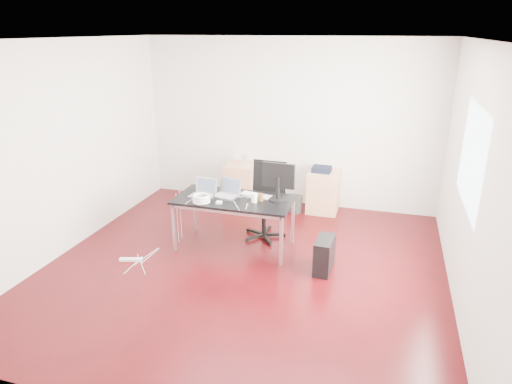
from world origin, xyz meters
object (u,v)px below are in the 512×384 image
(office_chair, at_px, (266,197))
(filing_cabinet_left, at_px, (241,184))
(filing_cabinet_right, at_px, (323,191))
(desk, at_px, (234,202))
(pc_tower, at_px, (324,255))

(office_chair, relative_size, filing_cabinet_left, 1.54)
(office_chair, xyz_separation_m, filing_cabinet_right, (0.67, 1.17, -0.26))
(office_chair, distance_m, filing_cabinet_right, 1.38)
(desk, relative_size, office_chair, 1.48)
(filing_cabinet_left, bearing_deg, pc_tower, -48.62)
(filing_cabinet_left, xyz_separation_m, filing_cabinet_right, (1.44, 0.00, 0.00))
(office_chair, height_order, pc_tower, office_chair)
(desk, bearing_deg, filing_cabinet_left, 105.30)
(office_chair, bearing_deg, filing_cabinet_left, 126.12)
(filing_cabinet_left, bearing_deg, filing_cabinet_right, 0.00)
(pc_tower, bearing_deg, filing_cabinet_left, 134.49)
(filing_cabinet_left, xyz_separation_m, pc_tower, (1.76, -2.00, -0.13))
(filing_cabinet_left, distance_m, pc_tower, 2.67)
(office_chair, height_order, filing_cabinet_left, office_chair)
(desk, distance_m, pc_tower, 1.41)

